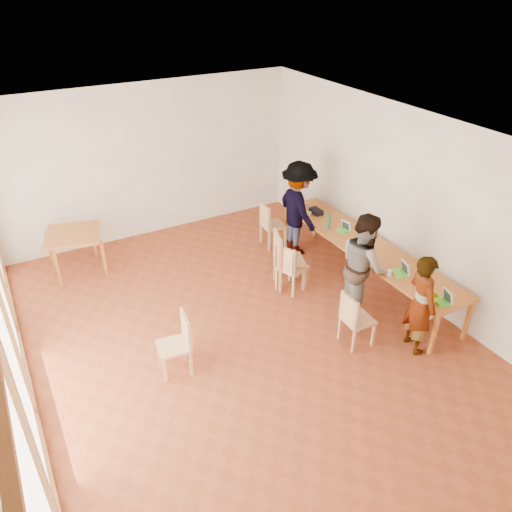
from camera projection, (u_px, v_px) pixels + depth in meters
The scene contains 25 objects.
ground at pixel (246, 340), 7.39m from camera, with size 8.00×8.00×0.00m, color #974324.
wall_back at pixel (147, 162), 9.64m from camera, with size 6.00×0.10×3.00m, color white.
wall_front at pixel (502, 495), 3.62m from camera, with size 6.00×0.10×3.00m, color white.
wall_right at pixel (412, 207), 7.89m from camera, with size 0.10×8.00×3.00m, color white.
window_wall at pixel (3, 320), 5.39m from camera, with size 0.10×8.00×3.00m, color white.
ceiling at pixel (243, 141), 5.86m from camera, with size 6.00×8.00×0.04m, color white.
communal_table at pixel (365, 247), 8.38m from camera, with size 0.80×4.00×0.75m.
side_table at pixel (73, 238), 8.74m from camera, with size 0.90×0.90×0.75m.
chair_near at pixel (353, 315), 7.06m from camera, with size 0.42×0.42×0.46m.
chair_mid at pixel (289, 263), 8.23m from camera, with size 0.53×0.53×0.48m.
chair_far at pixel (283, 254), 8.34m from camera, with size 0.60×0.60×0.54m.
chair_empty at pixel (269, 220), 9.59m from camera, with size 0.44×0.44×0.48m.
chair_spare at pixel (180, 338), 6.61m from camera, with size 0.46×0.46×0.47m.
person_near at pixel (421, 304), 6.88m from camera, with size 0.56×0.37×1.53m, color gray.
person_mid at pixel (363, 266), 7.56m from camera, with size 0.84×0.65×1.73m, color gray.
person_far at pixel (298, 209), 9.21m from camera, with size 1.17×0.67×1.80m, color gray.
laptop_near at pixel (445, 299), 6.92m from camera, with size 0.25×0.26×0.19m.
laptop_mid at pixel (402, 270), 7.55m from camera, with size 0.26×0.28×0.20m.
laptop_far at pixel (344, 228), 8.77m from camera, with size 0.22×0.24×0.18m.
yellow_mug at pixel (434, 299), 6.92m from camera, with size 0.14×0.14×0.11m, color #F6FC14.
green_bottle at pixel (329, 222), 8.78m from camera, with size 0.07×0.07×0.28m, color #1D6E3E.
clear_glass at pixel (389, 273), 7.52m from camera, with size 0.07×0.07×0.09m, color silver.
condiment_cup at pixel (309, 214), 9.32m from camera, with size 0.08×0.08×0.06m, color white.
pink_phone at pixel (306, 205), 9.71m from camera, with size 0.05×0.10×0.01m, color #C23558.
black_pouch at pixel (316, 211), 9.37m from camera, with size 0.16×0.26×0.09m, color black.
Camera 1 is at (-2.65, -5.08, 4.84)m, focal length 35.00 mm.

